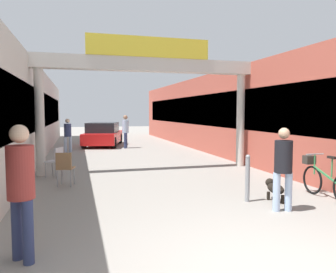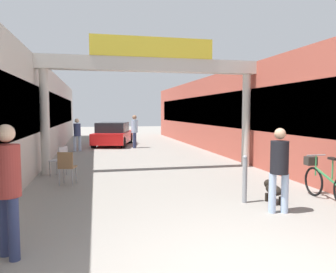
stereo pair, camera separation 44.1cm
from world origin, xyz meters
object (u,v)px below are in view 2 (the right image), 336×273
pedestrian_carrying_crate (77,133)px  parked_car_red (113,134)px  cafe_chair_aluminium_farther (60,158)px  cafe_chair_wood_nearer (67,165)px  pedestrian_with_dog (279,165)px  bollard_post_metal (245,179)px  bicycle_green_second (325,181)px  pedestrian_companion (7,182)px  dog_on_leash (272,189)px  pedestrian_elderly_walking (135,129)px

pedestrian_carrying_crate → parked_car_red: bearing=53.3°
cafe_chair_aluminium_farther → parked_car_red: 9.07m
cafe_chair_wood_nearer → cafe_chair_aluminium_farther: same height
pedestrian_with_dog → bollard_post_metal: size_ratio=1.60×
cafe_chair_aluminium_farther → bollard_post_metal: bearing=-43.1°
pedestrian_carrying_crate → cafe_chair_aluminium_farther: (-0.17, -6.33, -0.37)m
bicycle_green_second → cafe_chair_aluminium_farther: (-5.93, 4.09, 0.10)m
cafe_chair_aluminium_farther → pedestrian_companion: bearing=-90.9°
dog_on_leash → parked_car_red: (-2.68, 12.83, 0.36)m
bollard_post_metal → parked_car_red: parked_car_red is taller
bicycle_green_second → bollard_post_metal: 1.80m
pedestrian_with_dog → cafe_chair_aluminium_farther: bearing=133.7°
bicycle_green_second → bollard_post_metal: size_ratio=1.65×
pedestrian_with_dog → bollard_post_metal: 0.95m
pedestrian_companion → pedestrian_elderly_walking: size_ratio=1.01×
bicycle_green_second → dog_on_leash: bearing=175.6°
pedestrian_carrying_crate → bicycle_green_second: bearing=-61.1°
bollard_post_metal → cafe_chair_wood_nearer: (-3.85, 2.57, 0.02)m
bicycle_green_second → bollard_post_metal: (-1.79, 0.22, 0.08)m
dog_on_leash → bicycle_green_second: bicycle_green_second is taller
pedestrian_carrying_crate → cafe_chair_wood_nearer: pedestrian_carrying_crate is taller
pedestrian_elderly_walking → cafe_chair_wood_nearer: bearing=-108.1°
bollard_post_metal → cafe_chair_aluminium_farther: bearing=136.9°
pedestrian_companion → pedestrian_elderly_walking: (3.18, 12.90, -0.01)m
dog_on_leash → cafe_chair_aluminium_farther: bearing=139.8°
bollard_post_metal → cafe_chair_aluminium_farther: 5.67m
dog_on_leash → bollard_post_metal: 0.64m
pedestrian_companion → pedestrian_elderly_walking: pedestrian_companion is taller
bicycle_green_second → cafe_chair_aluminium_farther: 7.20m
pedestrian_with_dog → pedestrian_elderly_walking: size_ratio=0.93×
pedestrian_elderly_walking → cafe_chair_aluminium_farther: (-3.09, -7.25, -0.47)m
pedestrian_carrying_crate → cafe_chair_wood_nearer: bearing=-89.1°
pedestrian_with_dog → dog_on_leash: pedestrian_with_dog is taller
cafe_chair_aluminium_farther → dog_on_leash: bearing=-40.2°
cafe_chair_aluminium_farther → bicycle_green_second: bearing=-34.6°
parked_car_red → pedestrian_companion: bearing=-98.3°
pedestrian_carrying_crate → dog_on_leash: 11.30m
pedestrian_carrying_crate → pedestrian_elderly_walking: size_ratio=0.91×
bollard_post_metal → bicycle_green_second: bearing=-7.0°
dog_on_leash → bollard_post_metal: (-0.58, 0.13, 0.24)m
pedestrian_carrying_crate → dog_on_leash: pedestrian_carrying_crate is taller
pedestrian_with_dog → bollard_post_metal: bearing=112.1°
bollard_post_metal → pedestrian_with_dog: bearing=-67.9°
pedestrian_companion → pedestrian_carrying_crate: size_ratio=1.11×
pedestrian_companion → cafe_chair_wood_nearer: pedestrian_companion is taller
dog_on_leash → bollard_post_metal: bollard_post_metal is taller
pedestrian_companion → bicycle_green_second: bearing=14.6°
pedestrian_elderly_walking → parked_car_red: pedestrian_elderly_walking is taller
cafe_chair_wood_nearer → cafe_chair_aluminium_farther: bearing=102.6°
bicycle_green_second → cafe_chair_wood_nearer: size_ratio=1.90×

